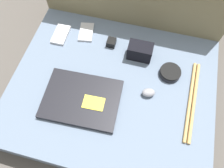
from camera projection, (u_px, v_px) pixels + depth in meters
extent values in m
plane|color=#4C4742|center=(112.00, 100.00, 1.12)|extent=(8.00, 8.00, 0.00)
cube|color=slate|center=(112.00, 93.00, 1.05)|extent=(0.91, 0.75, 0.16)
cube|color=black|center=(82.00, 99.00, 0.94)|extent=(0.34, 0.25, 0.02)
cube|color=yellow|center=(94.00, 103.00, 0.92)|extent=(0.09, 0.06, 0.00)
ellipsoid|color=gray|center=(148.00, 94.00, 0.94)|extent=(0.07, 0.05, 0.04)
cylinder|color=black|center=(170.00, 73.00, 1.00)|extent=(0.10, 0.10, 0.02)
cylinder|color=black|center=(171.00, 71.00, 0.99)|extent=(0.09, 0.09, 0.01)
cube|color=#B7B7BC|center=(86.00, 32.00, 1.11)|extent=(0.09, 0.13, 0.01)
cube|color=#B7B7BC|center=(61.00, 35.00, 1.11)|extent=(0.07, 0.12, 0.01)
cube|color=black|center=(140.00, 51.00, 1.02)|extent=(0.11, 0.07, 0.08)
cube|color=black|center=(111.00, 42.00, 1.07)|extent=(0.04, 0.05, 0.03)
cylinder|color=tan|center=(190.00, 100.00, 0.94)|extent=(0.02, 0.38, 0.01)
cylinder|color=tan|center=(194.00, 101.00, 0.94)|extent=(0.02, 0.38, 0.01)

